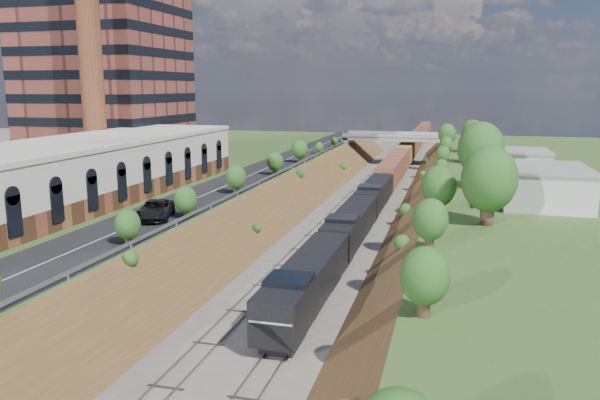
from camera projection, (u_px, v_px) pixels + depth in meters
The scene contains 16 objects.
platform_left at pixel (133, 191), 88.08m from camera, with size 44.00×180.00×5.00m, color #396027.
embankment_left at pixel (272, 216), 83.00m from camera, with size 7.07×180.00×7.07m, color brown.
embankment_right at pixel (430, 225), 77.45m from camera, with size 7.07×180.00×7.07m, color brown.
rail_left_track at pixel (330, 218), 80.86m from camera, with size 1.58×180.00×0.18m, color gray.
rail_right_track at pixel (367, 221), 79.55m from camera, with size 1.58×180.00×0.18m, color gray.
road at pixel (241, 179), 83.18m from camera, with size 8.00×180.00×0.10m, color black.
guardrail at pixel (268, 177), 81.86m from camera, with size 0.10×171.00×0.70m.
commercial_building at pixel (65, 174), 64.80m from camera, with size 14.30×62.30×7.00m.
smokestack at pixel (89, 35), 80.76m from camera, with size 3.20×3.20×40.00m, color brown.
overpass at pixel (395, 143), 138.11m from camera, with size 24.50×8.30×7.40m.
white_building_near at pixel (543, 187), 65.37m from camera, with size 9.00×12.00×4.00m, color silver.
white_building_far at pixel (519, 164), 86.41m from camera, with size 8.00×10.00×3.60m, color silver.
tree_right_large at pixel (489, 180), 55.17m from camera, with size 5.25×5.25×7.61m.
tree_left_crest at pixel (100, 235), 43.91m from camera, with size 2.45×2.45×3.55m.
freight_train at pixel (405, 154), 135.83m from camera, with size 3.25×199.64×4.80m.
suv at pixel (155, 210), 58.06m from camera, with size 3.04×6.59×1.83m, color black.
Camera 1 is at (13.72, -17.30, 18.00)m, focal length 35.00 mm.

